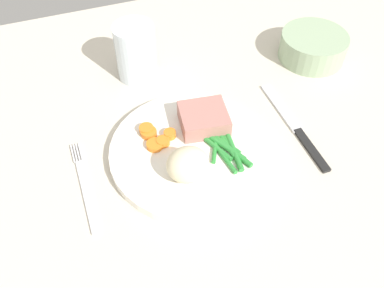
# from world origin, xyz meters

# --- Properties ---
(dining_table) EXTENTS (1.20, 0.90, 0.02)m
(dining_table) POSITION_xyz_m (0.00, 0.00, 0.01)
(dining_table) COLOR beige
(dining_table) RESTS_ON ground
(dinner_plate) EXTENTS (0.25, 0.25, 0.02)m
(dinner_plate) POSITION_xyz_m (0.01, -0.02, 0.03)
(dinner_plate) COLOR white
(dinner_plate) RESTS_ON dining_table
(meat_portion) EXTENTS (0.08, 0.08, 0.03)m
(meat_portion) POSITION_xyz_m (0.05, 0.02, 0.05)
(meat_portion) COLOR #B2756B
(meat_portion) RESTS_ON dinner_plate
(mashed_potatoes) EXTENTS (0.06, 0.05, 0.05)m
(mashed_potatoes) POSITION_xyz_m (-0.01, -0.06, 0.06)
(mashed_potatoes) COLOR beige
(mashed_potatoes) RESTS_ON dinner_plate
(carrot_slices) EXTENTS (0.05, 0.06, 0.01)m
(carrot_slices) POSITION_xyz_m (-0.03, 0.02, 0.04)
(carrot_slices) COLOR orange
(carrot_slices) RESTS_ON dinner_plate
(green_beans) EXTENTS (0.06, 0.09, 0.01)m
(green_beans) POSITION_xyz_m (0.06, -0.04, 0.04)
(green_beans) COLOR #2D8C38
(green_beans) RESTS_ON dinner_plate
(fork) EXTENTS (0.01, 0.17, 0.00)m
(fork) POSITION_xyz_m (-0.15, -0.02, 0.02)
(fork) COLOR silver
(fork) RESTS_ON dining_table
(knife) EXTENTS (0.02, 0.21, 0.01)m
(knife) POSITION_xyz_m (0.19, -0.02, 0.02)
(knife) COLOR black
(knife) RESTS_ON dining_table
(water_glass) EXTENTS (0.07, 0.07, 0.10)m
(water_glass) POSITION_xyz_m (-0.02, 0.20, 0.06)
(water_glass) COLOR silver
(water_glass) RESTS_ON dining_table
(salad_bowl) EXTENTS (0.12, 0.12, 0.05)m
(salad_bowl) POSITION_xyz_m (0.31, 0.14, 0.05)
(salad_bowl) COLOR #99B28C
(salad_bowl) RESTS_ON dining_table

